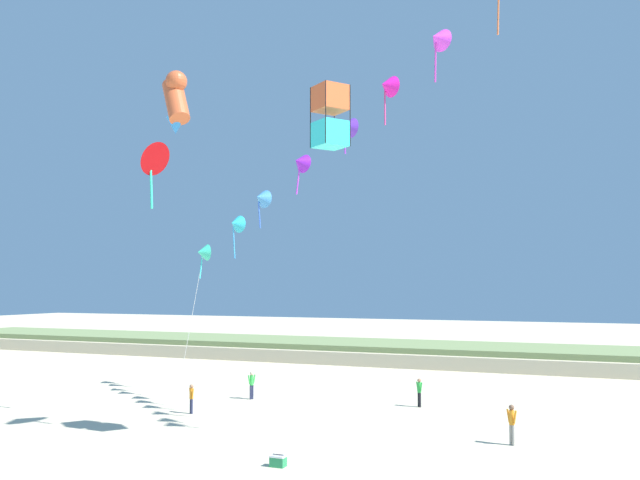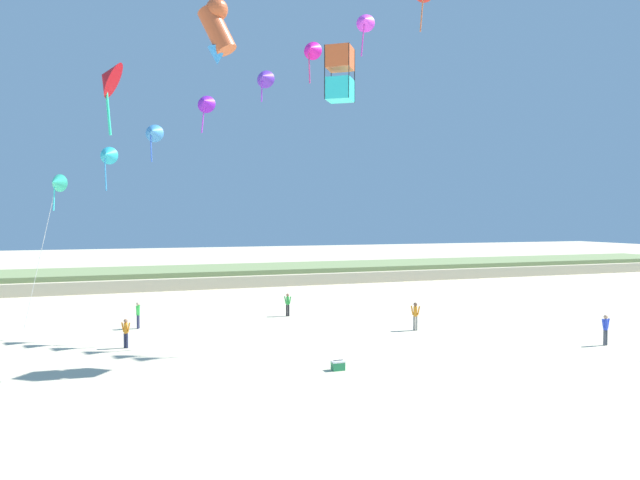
# 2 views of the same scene
# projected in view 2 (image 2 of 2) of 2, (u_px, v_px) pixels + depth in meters

# --- Properties ---
(ground_plane) EXTENTS (240.00, 240.00, 0.00)m
(ground_plane) POSITION_uv_depth(u_px,v_px,m) (476.00, 419.00, 19.37)
(ground_plane) COLOR beige
(dune_ridge) EXTENTS (120.00, 11.36, 1.63)m
(dune_ridge) POSITION_uv_depth(u_px,v_px,m) (232.00, 275.00, 61.10)
(dune_ridge) COLOR beige
(dune_ridge) RESTS_ON ground
(person_near_right) EXTENTS (0.51, 0.45, 1.72)m
(person_near_right) POSITION_uv_depth(u_px,v_px,m) (415.00, 314.00, 34.73)
(person_near_right) COLOR gray
(person_near_right) RESTS_ON ground
(person_mid_center) EXTENTS (0.58, 0.23, 1.65)m
(person_mid_center) POSITION_uv_depth(u_px,v_px,m) (606.00, 328.00, 30.63)
(person_mid_center) COLOR #474C56
(person_mid_center) RESTS_ON ground
(person_far_left) EXTENTS (0.49, 0.37, 1.55)m
(person_far_left) POSITION_uv_depth(u_px,v_px,m) (126.00, 331.00, 30.00)
(person_far_left) COLOR #282D4C
(person_far_left) RESTS_ON ground
(person_far_right) EXTENTS (0.31, 0.56, 1.66)m
(person_far_right) POSITION_uv_depth(u_px,v_px,m) (138.00, 313.00, 35.29)
(person_far_right) COLOR #282D4C
(person_far_right) RESTS_ON ground
(person_far_center) EXTENTS (0.47, 0.42, 1.59)m
(person_far_center) POSITION_uv_depth(u_px,v_px,m) (288.00, 303.00, 39.81)
(person_far_center) COLOR black
(person_far_center) RESTS_ON ground
(kite_banner_string) EXTENTS (29.17, 12.48, 24.47)m
(kite_banner_string) POSITION_uv_depth(u_px,v_px,m) (287.00, 61.00, 33.94)
(kite_banner_string) COLOR #36CCA3
(large_kite_mid_trail) EXTENTS (1.64, 2.03, 3.61)m
(large_kite_mid_trail) POSITION_uv_depth(u_px,v_px,m) (108.00, 78.00, 26.57)
(large_kite_mid_trail) COLOR red
(large_kite_high_solo) EXTENTS (1.88, 1.65, 2.75)m
(large_kite_high_solo) POSITION_uv_depth(u_px,v_px,m) (217.00, 29.00, 23.92)
(large_kite_high_solo) COLOR #CE572E
(large_kite_outer_drift) EXTENTS (1.73, 1.73, 2.61)m
(large_kite_outer_drift) POSITION_uv_depth(u_px,v_px,m) (340.00, 74.00, 27.95)
(large_kite_outer_drift) COLOR #2FE8E5
(beach_cooler) EXTENTS (0.58, 0.41, 0.46)m
(beach_cooler) POSITION_uv_depth(u_px,v_px,m) (338.00, 365.00, 25.64)
(beach_cooler) COLOR #23844C
(beach_cooler) RESTS_ON ground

